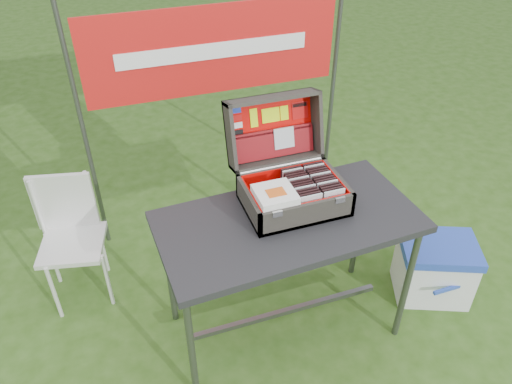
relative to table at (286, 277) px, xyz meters
name	(u,v)px	position (x,y,z in m)	size (l,w,h in m)	color
ground	(273,323)	(-0.05, 0.03, -0.41)	(80.00, 80.00, 0.00)	#2B4F14
table	(286,277)	(0.00, 0.00, 0.00)	(1.31, 0.66, 0.82)	black
table_top	(289,222)	(0.00, 0.00, 0.39)	(1.31, 0.66, 0.04)	black
table_leg_fl	(191,348)	(-0.60, -0.27, -0.02)	(0.04, 0.04, 0.78)	#59595B
table_leg_fr	(406,287)	(0.60, -0.27, -0.02)	(0.04, 0.04, 0.78)	#59595B
table_leg_bl	(169,272)	(-0.60, 0.27, -0.02)	(0.04, 0.04, 0.78)	#59595B
table_leg_br	(358,226)	(0.60, 0.27, -0.02)	(0.04, 0.04, 0.78)	#59595B
table_brace	(284,312)	(0.00, 0.00, -0.29)	(1.16, 0.03, 0.03)	#59595B
suitcase	(291,162)	(0.06, 0.15, 0.64)	(0.51, 0.52, 0.47)	#49463F
suitcase_base_bottom	(293,204)	(0.06, 0.09, 0.42)	(0.51, 0.36, 0.02)	#49463F
suitcase_base_wall_front	(308,215)	(0.06, -0.08, 0.48)	(0.51, 0.02, 0.14)	#49463F
suitcase_base_wall_back	(282,177)	(0.06, 0.26, 0.48)	(0.51, 0.02, 0.14)	#49463F
suitcase_base_wall_left	(249,205)	(-0.18, 0.09, 0.48)	(0.02, 0.36, 0.14)	#49463F
suitcase_base_wall_right	(337,186)	(0.31, 0.09, 0.48)	(0.02, 0.36, 0.14)	#49463F
suitcase_liner_floor	(294,202)	(0.06, 0.09, 0.43)	(0.47, 0.32, 0.01)	red
suitcase_latch_left	(277,214)	(-0.10, -0.09, 0.54)	(0.05, 0.01, 0.03)	silver
suitcase_latch_right	(340,200)	(0.23, -0.09, 0.54)	(0.05, 0.01, 0.03)	silver
suitcase_hinge	(281,166)	(0.06, 0.27, 0.55)	(0.02, 0.02, 0.46)	silver
suitcase_lid_back	(271,127)	(0.06, 0.44, 0.69)	(0.51, 0.36, 0.02)	#49463F
suitcase_lid_rim_far	(272,98)	(0.06, 0.43, 0.87)	(0.51, 0.02, 0.14)	#49463F
suitcase_lid_rim_near	(277,160)	(0.06, 0.34, 0.54)	(0.51, 0.02, 0.14)	#49463F
suitcase_lid_rim_left	(230,137)	(-0.18, 0.38, 0.70)	(0.02, 0.36, 0.14)	#49463F
suitcase_lid_rim_right	(316,122)	(0.31, 0.38, 0.70)	(0.02, 0.36, 0.14)	#49463F
suitcase_lid_liner	(271,128)	(0.06, 0.43, 0.69)	(0.46, 0.32, 0.01)	red
suitcase_liner_wall_front	(307,212)	(0.06, -0.07, 0.49)	(0.47, 0.01, 0.12)	red
suitcase_liner_wall_back	(283,177)	(0.06, 0.25, 0.49)	(0.47, 0.01, 0.12)	red
suitcase_liner_wall_left	(251,203)	(-0.17, 0.09, 0.49)	(0.01, 0.32, 0.12)	red
suitcase_liner_wall_right	(335,185)	(0.29, 0.09, 0.49)	(0.01, 0.32, 0.12)	red
suitcase_lid_pocket	(274,144)	(0.06, 0.39, 0.62)	(0.45, 0.14, 0.03)	maroon
suitcase_pocket_edge	(273,131)	(0.06, 0.40, 0.69)	(0.44, 0.02, 0.02)	maroon
suitcase_pocket_cd	(284,138)	(0.12, 0.38, 0.65)	(0.11, 0.11, 0.01)	silver
lid_sticker_cc_a	(236,110)	(-0.12, 0.45, 0.82)	(0.05, 0.03, 0.00)	#1933B2
lid_sticker_cc_b	(237,118)	(-0.12, 0.44, 0.78)	(0.05, 0.03, 0.00)	#B80A09
lid_sticker_cc_c	(238,125)	(-0.12, 0.43, 0.74)	(0.05, 0.03, 0.00)	white
lid_sticker_cc_d	(239,133)	(-0.12, 0.42, 0.70)	(0.05, 0.03, 0.00)	black
lid_card_neon_tall	(254,118)	(-0.03, 0.44, 0.76)	(0.04, 0.10, 0.00)	#D4F90C
lid_card_neon_main	(271,115)	(0.06, 0.44, 0.76)	(0.10, 0.08, 0.00)	#D4F90C
lid_card_neon_small	(284,113)	(0.14, 0.44, 0.76)	(0.05, 0.08, 0.00)	#D4F90C
lid_sticker_band	(300,110)	(0.23, 0.44, 0.76)	(0.09, 0.09, 0.00)	#B80A09
lid_sticker_band_bar	(300,105)	(0.23, 0.45, 0.79)	(0.08, 0.02, 0.00)	black
cd_left_0	(311,206)	(0.09, -0.05, 0.50)	(0.11, 0.01, 0.13)	silver
cd_left_1	(309,204)	(0.09, -0.03, 0.50)	(0.11, 0.01, 0.13)	black
cd_left_2	(308,201)	(0.09, -0.01, 0.50)	(0.11, 0.01, 0.13)	black
cd_left_3	(306,199)	(0.09, 0.01, 0.50)	(0.11, 0.01, 0.13)	black
cd_left_4	(304,197)	(0.09, 0.03, 0.50)	(0.11, 0.01, 0.13)	silver
cd_left_5	(303,195)	(0.09, 0.05, 0.50)	(0.11, 0.01, 0.13)	black
cd_left_6	(301,192)	(0.09, 0.07, 0.50)	(0.11, 0.01, 0.13)	black
cd_left_7	(300,190)	(0.09, 0.09, 0.50)	(0.11, 0.01, 0.13)	black
cd_left_8	(298,188)	(0.09, 0.11, 0.50)	(0.11, 0.01, 0.13)	silver
cd_left_9	(297,186)	(0.09, 0.13, 0.50)	(0.11, 0.01, 0.13)	black
cd_left_10	(295,184)	(0.09, 0.15, 0.50)	(0.11, 0.01, 0.13)	black
cd_left_11	(294,182)	(0.09, 0.17, 0.50)	(0.11, 0.01, 0.13)	black
cd_left_12	(292,180)	(0.09, 0.19, 0.50)	(0.11, 0.01, 0.13)	silver
cd_left_13	(291,178)	(0.09, 0.21, 0.50)	(0.11, 0.01, 0.13)	black
cd_right_0	(334,201)	(0.22, -0.05, 0.50)	(0.11, 0.01, 0.13)	silver
cd_right_1	(332,199)	(0.22, -0.03, 0.50)	(0.11, 0.01, 0.13)	black
cd_right_2	(330,196)	(0.22, -0.01, 0.50)	(0.11, 0.01, 0.13)	black
cd_right_3	(328,194)	(0.22, 0.01, 0.50)	(0.11, 0.01, 0.13)	black
cd_right_4	(326,192)	(0.22, 0.03, 0.50)	(0.11, 0.01, 0.13)	silver
cd_right_5	(325,190)	(0.22, 0.05, 0.50)	(0.11, 0.01, 0.13)	black
cd_right_6	(323,188)	(0.22, 0.07, 0.50)	(0.11, 0.01, 0.13)	black
cd_right_7	(321,186)	(0.22, 0.09, 0.50)	(0.11, 0.01, 0.13)	black
cd_right_8	(320,183)	(0.22, 0.11, 0.50)	(0.11, 0.01, 0.13)	silver
cd_right_9	(318,181)	(0.22, 0.13, 0.50)	(0.11, 0.01, 0.13)	black
cd_right_10	(317,179)	(0.22, 0.15, 0.50)	(0.11, 0.01, 0.13)	black
cd_right_11	(315,177)	(0.22, 0.17, 0.50)	(0.11, 0.01, 0.13)	black
cd_right_12	(313,175)	(0.22, 0.19, 0.50)	(0.11, 0.01, 0.13)	silver
cd_right_13	(312,173)	(0.22, 0.21, 0.50)	(0.11, 0.01, 0.13)	black
songbook_0	(275,197)	(-0.07, 0.02, 0.55)	(0.19, 0.19, 0.01)	white
songbook_1	(275,196)	(-0.07, 0.02, 0.55)	(0.19, 0.19, 0.01)	white
songbook_2	(275,195)	(-0.07, 0.02, 0.56)	(0.19, 0.19, 0.01)	white
songbook_3	(275,194)	(-0.07, 0.02, 0.56)	(0.19, 0.19, 0.01)	white
songbook_4	(275,193)	(-0.07, 0.02, 0.57)	(0.19, 0.19, 0.01)	white
songbook_5	(275,193)	(-0.07, 0.02, 0.57)	(0.19, 0.19, 0.01)	white
songbook_6	(275,192)	(-0.07, 0.02, 0.58)	(0.19, 0.19, 0.01)	white
songbook_graphic	(276,192)	(-0.07, 0.01, 0.58)	(0.09, 0.07, 0.00)	#D85919
cooler	(434,269)	(0.97, -0.05, -0.21)	(0.45, 0.34, 0.40)	white
cooler_body	(433,272)	(0.97, -0.05, -0.24)	(0.43, 0.32, 0.34)	white
cooler_lid	(440,248)	(0.97, -0.05, -0.04)	(0.45, 0.34, 0.05)	blue
cooler_handle	(453,288)	(0.97, -0.23, -0.20)	(0.27, 0.02, 0.02)	blue
chair	(73,246)	(-1.09, 0.66, -0.01)	(0.36, 0.40, 0.79)	silver
chair_seat	(73,245)	(-1.09, 0.66, 0.00)	(0.36, 0.36, 0.03)	silver
chair_backrest	(64,201)	(-1.09, 0.84, 0.19)	(0.36, 0.03, 0.38)	silver
chair_leg_fl	(54,293)	(-1.25, 0.51, -0.21)	(0.02, 0.02, 0.41)	silver
chair_leg_fr	(108,280)	(-0.94, 0.51, -0.21)	(0.02, 0.02, 0.41)	silver
chair_leg_bl	(53,258)	(-1.25, 0.82, -0.21)	(0.02, 0.02, 0.41)	silver
chair_leg_br	(103,247)	(-0.94, 0.82, -0.21)	(0.02, 0.02, 0.41)	silver
chair_upright_left	(37,208)	(-1.25, 0.84, 0.18)	(0.02, 0.02, 0.38)	silver
chair_upright_right	(91,198)	(-0.94, 0.84, 0.18)	(0.02, 0.02, 0.38)	silver
cardboard_box	(342,219)	(0.67, 0.58, -0.22)	(0.36, 0.06, 0.38)	brown
banner_post_left	(85,137)	(-0.90, 1.13, 0.44)	(0.03, 0.03, 1.70)	#59595B
banner_post_right	(332,97)	(0.80, 1.13, 0.44)	(0.03, 0.03, 1.70)	#59595B
banner	(214,50)	(-0.05, 1.12, 0.89)	(1.60, 0.01, 0.55)	red
banner_text	(214,51)	(-0.05, 1.11, 0.89)	(1.20, 0.00, 0.10)	white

